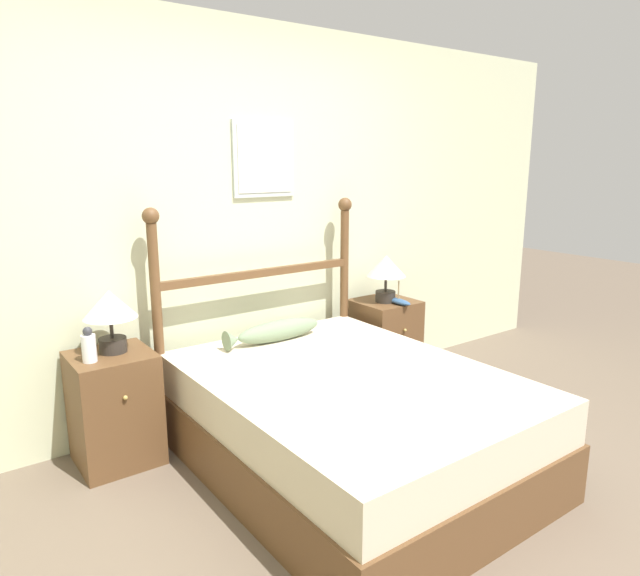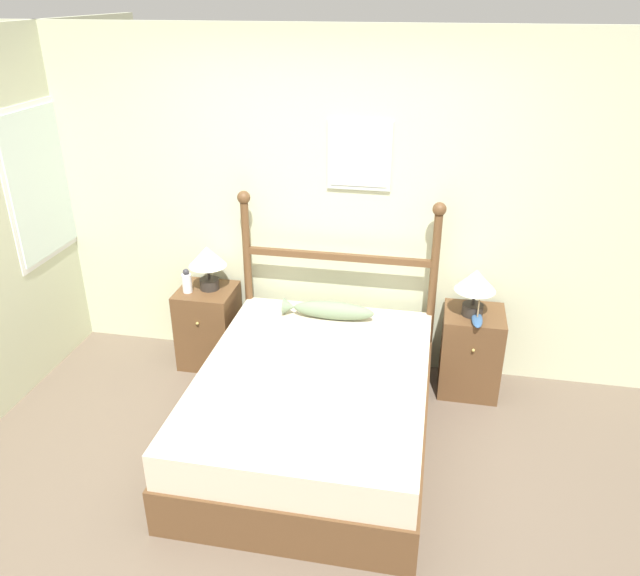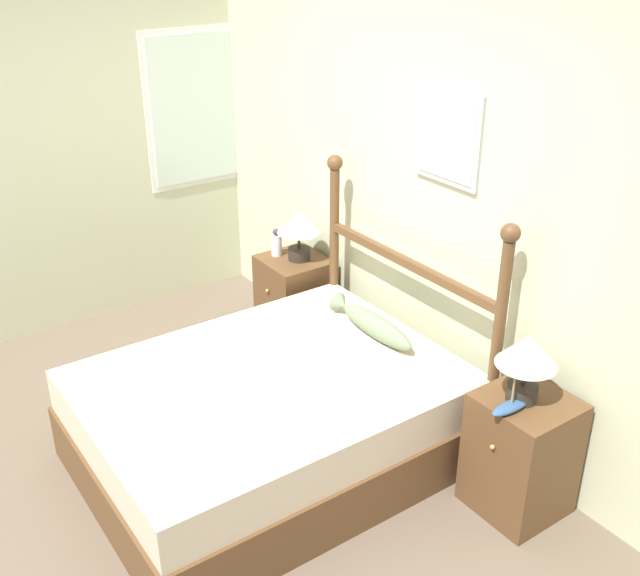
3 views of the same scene
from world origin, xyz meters
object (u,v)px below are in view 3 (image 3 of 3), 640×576
at_px(nightstand_left, 295,301).
at_px(model_boat, 511,406).
at_px(nightstand_right, 521,454).
at_px(fish_pillow, 372,324).
at_px(bed, 270,419).
at_px(table_lamp_left, 299,225).
at_px(table_lamp_right, 527,355).
at_px(bottle, 277,244).

distance_m(nightstand_left, model_boat, 2.08).
bearing_deg(nightstand_right, model_boat, -86.94).
bearing_deg(fish_pillow, bed, -87.36).
xyz_separation_m(bed, model_boat, (1.03, 0.70, 0.39)).
height_order(bed, model_boat, model_boat).
height_order(nightstand_right, fish_pillow, fish_pillow).
distance_m(table_lamp_left, table_lamp_right, 1.99).
height_order(bed, fish_pillow, fish_pillow).
xyz_separation_m(table_lamp_left, table_lamp_right, (1.99, -0.05, 0.00)).
bearing_deg(table_lamp_left, table_lamp_right, -1.44).
bearing_deg(table_lamp_right, model_boat, -73.61).
xyz_separation_m(model_boat, fish_pillow, (-1.06, 0.02, -0.04)).
relative_size(bottle, fish_pillow, 0.28).
bearing_deg(nightstand_left, fish_pillow, -6.59).
xyz_separation_m(nightstand_right, table_lamp_right, (-0.02, -0.03, 0.57)).
bearing_deg(nightstand_left, nightstand_right, 0.00).
relative_size(bed, fish_pillow, 2.86).
relative_size(nightstand_left, fish_pillow, 0.95).
relative_size(nightstand_left, table_lamp_left, 1.83).
bearing_deg(fish_pillow, bottle, 177.41).
bearing_deg(nightstand_left, table_lamp_left, 41.26).
relative_size(bed, nightstand_right, 3.02).
bearing_deg(table_lamp_left, nightstand_left, -138.74).
height_order(bed, table_lamp_left, table_lamp_left).
distance_m(bottle, model_boat, 2.17).
xyz_separation_m(table_lamp_right, fish_pillow, (-1.03, -0.09, -0.27)).
relative_size(nightstand_right, bottle, 3.35).
distance_m(table_lamp_right, model_boat, 0.25).
bearing_deg(table_lamp_left, bed, -40.73).
distance_m(bed, nightstand_right, 1.32).
xyz_separation_m(table_lamp_left, model_boat, (2.02, -0.16, -0.22)).
xyz_separation_m(nightstand_left, table_lamp_right, (2.02, -0.03, 0.57)).
xyz_separation_m(nightstand_left, fish_pillow, (0.99, -0.11, 0.30)).
relative_size(model_boat, fish_pillow, 0.36).
height_order(nightstand_right, table_lamp_left, table_lamp_left).
distance_m(bed, table_lamp_left, 1.45).
distance_m(table_lamp_right, fish_pillow, 1.07).
height_order(nightstand_left, model_boat, model_boat).
relative_size(table_lamp_left, bottle, 1.83).
distance_m(nightstand_left, nightstand_right, 2.04).
bearing_deg(bottle, nightstand_left, 27.86).
bearing_deg(table_lamp_right, table_lamp_left, 178.56).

